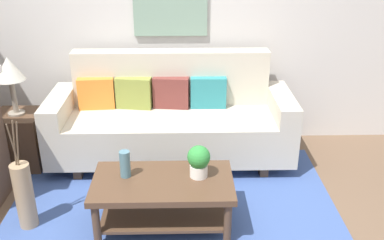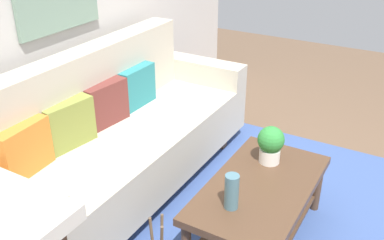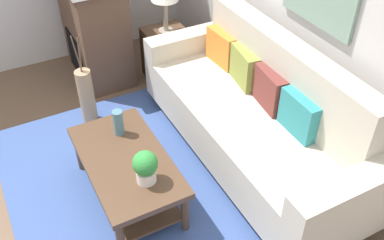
{
  "view_description": "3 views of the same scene",
  "coord_description": "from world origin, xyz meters",
  "views": [
    {
      "loc": [
        0.09,
        -2.59,
        2.26
      ],
      "look_at": [
        0.17,
        0.98,
        0.65
      ],
      "focal_mm": 41.13,
      "sensor_mm": 36.0,
      "label": 1
    },
    {
      "loc": [
        -2.25,
        -0.43,
        2.04
      ],
      "look_at": [
        0.17,
        0.97,
        0.62
      ],
      "focal_mm": 41.16,
      "sensor_mm": 36.0,
      "label": 2
    },
    {
      "loc": [
        2.25,
        -0.32,
        2.72
      ],
      "look_at": [
        -0.06,
        0.89,
        0.6
      ],
      "focal_mm": 40.85,
      "sensor_mm": 36.0,
      "label": 3
    }
  ],
  "objects": [
    {
      "name": "wall_back",
      "position": [
        0.0,
        2.0,
        1.35
      ],
      "size": [
        4.99,
        0.1,
        2.7
      ],
      "primitive_type": "cube",
      "color": "silver",
      "rests_on": "ground_plane"
    },
    {
      "name": "area_rug",
      "position": [
        0.0,
        0.5,
        0.01
      ],
      "size": [
        2.81,
        2.15,
        0.01
      ],
      "primitive_type": "cube",
      "color": "#3D5693",
      "rests_on": "ground_plane"
    },
    {
      "name": "couch",
      "position": [
        -0.03,
        1.46,
        0.43
      ],
      "size": [
        2.39,
        0.84,
        1.08
      ],
      "color": "beige",
      "rests_on": "ground_plane"
    },
    {
      "name": "throw_pillow_orange",
      "position": [
        -0.78,
        1.59,
        0.68
      ],
      "size": [
        0.37,
        0.15,
        0.32
      ],
      "primitive_type": "cube",
      "rotation": [
        0.0,
        0.0,
        0.07
      ],
      "color": "orange",
      "rests_on": "couch"
    },
    {
      "name": "throw_pillow_olive",
      "position": [
        -0.4,
        1.59,
        0.68
      ],
      "size": [
        0.37,
        0.17,
        0.32
      ],
      "primitive_type": "cube",
      "rotation": [
        0.0,
        0.0,
        -0.15
      ],
      "color": "olive",
      "rests_on": "couch"
    },
    {
      "name": "throw_pillow_maroon",
      "position": [
        -0.03,
        1.59,
        0.68
      ],
      "size": [
        0.37,
        0.16,
        0.32
      ],
      "primitive_type": "cube",
      "rotation": [
        0.0,
        0.0,
        -0.12
      ],
      "color": "brown",
      "rests_on": "couch"
    },
    {
      "name": "throw_pillow_teal",
      "position": [
        0.35,
        1.59,
        0.68
      ],
      "size": [
        0.36,
        0.13,
        0.32
      ],
      "primitive_type": "cube",
      "rotation": [
        0.0,
        0.0,
        -0.02
      ],
      "color": "teal",
      "rests_on": "couch"
    },
    {
      "name": "coffee_table",
      "position": [
        -0.07,
        0.33,
        0.31
      ],
      "size": [
        1.1,
        0.6,
        0.43
      ],
      "color": "#513826",
      "rests_on": "ground_plane"
    },
    {
      "name": "tabletop_vase",
      "position": [
        -0.36,
        0.4,
        0.54
      ],
      "size": [
        0.08,
        0.08,
        0.22
      ],
      "primitive_type": "cylinder",
      "color": "slate",
      "rests_on": "coffee_table"
    },
    {
      "name": "potted_plant_tabletop",
      "position": [
        0.21,
        0.39,
        0.57
      ],
      "size": [
        0.18,
        0.18,
        0.26
      ],
      "color": "white",
      "rests_on": "coffee_table"
    }
  ]
}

